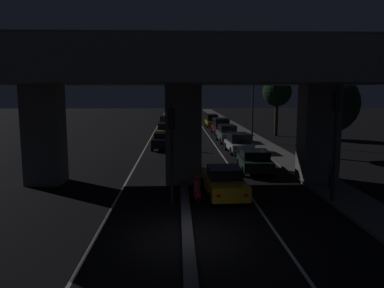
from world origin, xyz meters
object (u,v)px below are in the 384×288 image
(motorcycle_blue_filtering_mid, at_px, (193,160))
(traffic_light_right_of_median, at_px, (335,125))
(traffic_light_left_of_median, at_px, (172,137))
(car_taxi_yellow_lead, at_px, (224,182))
(car_dark_red_fifth, at_px, (221,126))
(motorcycle_black_filtering_far, at_px, (187,144))
(street_lamp, at_px, (250,91))
(car_black_third_oncoming, at_px, (166,121))
(car_black_lead_oncoming, at_px, (163,140))
(pedestrian_on_sidewalk, at_px, (332,173))
(car_dark_green_second, at_px, (255,161))
(car_white_third, at_px, (239,142))
(car_taxi_yellow_second_oncoming, at_px, (165,130))
(car_taxi_yellow_sixth, at_px, (212,120))
(car_grey_fourth, at_px, (227,133))
(motorcycle_red_filtering_near, at_px, (197,192))

(motorcycle_blue_filtering_mid, bearing_deg, traffic_light_right_of_median, -138.92)
(traffic_light_left_of_median, xyz_separation_m, car_taxi_yellow_lead, (2.55, 1.32, -2.42))
(car_dark_red_fifth, xyz_separation_m, motorcycle_black_filtering_far, (-4.44, -12.82, -0.38))
(traffic_light_left_of_median, xyz_separation_m, traffic_light_right_of_median, (7.39, -0.01, 0.51))
(traffic_light_left_of_median, distance_m, car_dark_red_fifth, 29.17)
(street_lamp, relative_size, car_black_third_oncoming, 2.14)
(car_black_lead_oncoming, relative_size, pedestrian_on_sidewalk, 2.56)
(street_lamp, distance_m, car_dark_green_second, 14.88)
(car_white_third, relative_size, car_taxi_yellow_second_oncoming, 0.87)
(traffic_light_left_of_median, distance_m, street_lamp, 22.28)
(street_lamp, xyz_separation_m, car_black_lead_oncoming, (-8.57, -4.01, -4.37))
(car_dark_green_second, xyz_separation_m, car_black_lead_oncoming, (-6.27, 10.02, 0.01))
(car_dark_red_fifth, bearing_deg, car_white_third, 176.83)
(traffic_light_left_of_median, xyz_separation_m, car_dark_red_fifth, (5.56, 28.55, -2.17))
(car_dark_green_second, distance_m, car_taxi_yellow_sixth, 30.49)
(car_white_third, bearing_deg, car_taxi_yellow_lead, 165.17)
(car_dark_green_second, relative_size, motorcycle_black_filtering_far, 2.26)
(car_dark_red_fifth, xyz_separation_m, car_taxi_yellow_second_oncoming, (-6.67, -3.67, -0.14))
(car_dark_green_second, relative_size, car_black_lead_oncoming, 0.97)
(street_lamp, distance_m, car_grey_fourth, 4.76)
(car_black_lead_oncoming, bearing_deg, car_taxi_yellow_second_oncoming, -176.69)
(car_black_lead_oncoming, height_order, pedestrian_on_sidewalk, pedestrian_on_sidewalk)
(car_white_third, xyz_separation_m, motorcycle_blue_filtering_mid, (-4.19, -6.49, -0.27))
(car_taxi_yellow_lead, xyz_separation_m, car_black_lead_oncoming, (-3.59, 15.55, 0.01))
(pedestrian_on_sidewalk, bearing_deg, motorcycle_blue_filtering_mid, 139.27)
(car_taxi_yellow_sixth, height_order, motorcycle_black_filtering_far, car_taxi_yellow_sixth)
(traffic_light_left_of_median, height_order, pedestrian_on_sidewalk, traffic_light_left_of_median)
(street_lamp, bearing_deg, car_taxi_yellow_second_oncoming, 155.14)
(car_taxi_yellow_second_oncoming, xyz_separation_m, motorcycle_black_filtering_far, (2.23, -9.15, -0.24))
(car_grey_fourth, height_order, car_black_third_oncoming, car_grey_fourth)
(traffic_light_right_of_median, height_order, car_dark_red_fifth, traffic_light_right_of_median)
(car_black_lead_oncoming, distance_m, motorcycle_red_filtering_near, 16.92)
(traffic_light_left_of_median, xyz_separation_m, motorcycle_red_filtering_near, (1.15, 0.09, -2.57))
(car_taxi_yellow_sixth, bearing_deg, street_lamp, -173.39)
(car_dark_green_second, distance_m, pedestrian_on_sidewalk, 5.65)
(car_taxi_yellow_second_oncoming, relative_size, car_black_third_oncoming, 1.15)
(street_lamp, height_order, motorcycle_blue_filtering_mid, street_lamp)
(car_taxi_yellow_sixth, height_order, car_taxi_yellow_second_oncoming, car_taxi_yellow_sixth)
(car_dark_red_fifth, distance_m, car_black_lead_oncoming, 13.43)
(street_lamp, xyz_separation_m, car_black_third_oncoming, (-8.87, 15.32, -4.23))
(street_lamp, height_order, car_black_third_oncoming, street_lamp)
(car_black_lead_oncoming, xyz_separation_m, motorcycle_blue_filtering_mid, (2.32, -8.75, -0.18))
(traffic_light_left_of_median, height_order, car_taxi_yellow_lead, traffic_light_left_of_median)
(car_grey_fourth, distance_m, car_black_third_oncoming, 16.45)
(car_taxi_yellow_second_oncoming, relative_size, pedestrian_on_sidewalk, 2.89)
(traffic_light_left_of_median, bearing_deg, street_lamp, 70.18)
(traffic_light_left_of_median, height_order, car_dark_red_fifth, traffic_light_left_of_median)
(motorcycle_black_filtering_far, bearing_deg, car_dark_red_fifth, -20.75)
(car_taxi_yellow_lead, relative_size, car_taxi_yellow_sixth, 1.04)
(car_white_third, xyz_separation_m, car_black_lead_oncoming, (-6.51, 2.26, -0.09))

